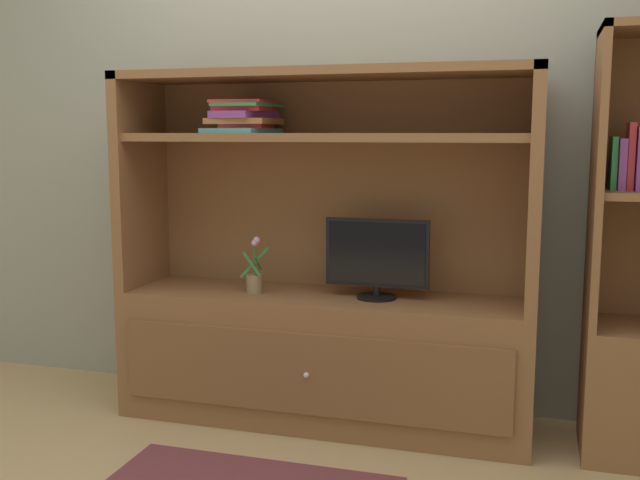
{
  "coord_description": "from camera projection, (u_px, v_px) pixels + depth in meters",
  "views": [
    {
      "loc": [
        0.89,
        -2.67,
        1.28
      ],
      "look_at": [
        0.0,
        0.35,
        0.83
      ],
      "focal_mm": 41.64,
      "sensor_mm": 36.0,
      "label": 1
    }
  ],
  "objects": [
    {
      "name": "ground_plane",
      "position": [
        295.0,
        456.0,
        2.97
      ],
      "size": [
        8.0,
        8.0,
        0.0
      ],
      "primitive_type": "plane",
      "color": "tan"
    },
    {
      "name": "painted_rear_wall",
      "position": [
        344.0,
        107.0,
        3.48
      ],
      "size": [
        6.0,
        0.1,
        2.8
      ],
      "primitive_type": "cube",
      "color": "gray",
      "rests_on": "ground_plane"
    },
    {
      "name": "media_console",
      "position": [
        324.0,
        314.0,
        3.28
      ],
      "size": [
        1.81,
        0.49,
        1.54
      ],
      "color": "brown",
      "rests_on": "ground_plane"
    },
    {
      "name": "tv_monitor",
      "position": [
        377.0,
        257.0,
        3.16
      ],
      "size": [
        0.45,
        0.17,
        0.34
      ],
      "color": "black",
      "rests_on": "media_console"
    },
    {
      "name": "potted_plant",
      "position": [
        255.0,
        278.0,
        3.29
      ],
      "size": [
        0.12,
        0.09,
        0.26
      ],
      "color": "#8C7251",
      "rests_on": "media_console"
    },
    {
      "name": "magazine_stack",
      "position": [
        245.0,
        117.0,
        3.25
      ],
      "size": [
        0.29,
        0.36,
        0.14
      ],
      "color": "teal",
      "rests_on": "media_console"
    },
    {
      "name": "upright_book_row",
      "position": [
        635.0,
        161.0,
        2.83
      ],
      "size": [
        0.18,
        0.18,
        0.26
      ],
      "color": "#338C4C",
      "rests_on": "bookshelf_tall"
    }
  ]
}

